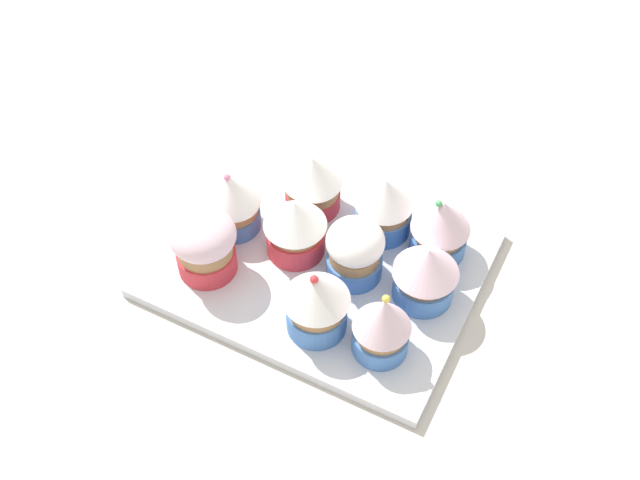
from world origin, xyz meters
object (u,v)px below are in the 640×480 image
Objects in this scene: cupcake_5 at (297,223)px; cupcake_3 at (425,272)px; cupcake_0 at (441,226)px; cupcake_7 at (382,325)px; cupcake_8 at (316,301)px; cupcake_9 at (204,244)px; cupcake_6 at (233,201)px; cupcake_4 at (353,253)px; cupcake_2 at (313,182)px; baking_tray at (320,262)px; cupcake_1 at (384,205)px.

cupcake_3 is at bearing -179.27° from cupcake_5.
cupcake_7 is (0.41, 13.13, 0.01)cm from cupcake_0.
cupcake_8 is at bearing 63.88° from cupcake_0.
cupcake_8 is 12.84cm from cupcake_9.
cupcake_9 is at bearing 94.11° from cupcake_6.
cupcake_8 is (6.69, 13.64, 0.32)cm from cupcake_0.
cupcake_0 is at bearing -116.12° from cupcake_8.
cupcake_4 is 0.94× the size of cupcake_6.
cupcake_6 is 0.98× the size of cupcake_7.
cupcake_6 reaches higher than cupcake_3.
cupcake_2 is 15.72cm from cupcake_3.
cupcake_3 reaches higher than baking_tray.
cupcake_7 reaches higher than cupcake_9.
cupcake_4 is at bearing -156.85° from cupcake_9.
cupcake_8 reaches higher than cupcake_3.
cupcake_5 reaches higher than cupcake_4.
cupcake_8 is (0.43, 6.86, 0.50)cm from cupcake_4.
cupcake_2 is at bearing -39.78° from cupcake_4.
cupcake_9 is (13.21, 5.65, 0.26)cm from cupcake_4.
cupcake_5 is (12.76, 6.01, -0.00)cm from cupcake_0.
cupcake_8 reaches higher than cupcake_6.
cupcake_9 is at bearing 32.56° from cupcake_0.
cupcake_8 is at bearing 114.73° from baking_tray.
cupcake_4 is at bearing 173.16° from cupcake_5.
cupcake_0 is 13.95cm from cupcake_2.
cupcake_2 is 0.96× the size of cupcake_6.
cupcake_3 is at bearing 159.72° from cupcake_2.
cupcake_0 is at bearing -132.70° from cupcake_4.
cupcake_6 is (19.91, 6.41, -0.00)cm from cupcake_0.
cupcake_9 is at bearing 23.15° from cupcake_4.
cupcake_5 is at bearing 42.57° from cupcake_1.
cupcake_8 reaches higher than cupcake_9.
cupcake_0 is at bearing 179.01° from cupcake_1.
cupcake_5 reaches higher than baking_tray.
cupcake_4 is 13.65cm from cupcake_6.
cupcake_7 is 6.30cm from cupcake_8.
cupcake_1 reaches higher than cupcake_4.
cupcake_7 is (-5.70, 13.24, 0.07)cm from cupcake_1.
cupcake_3 is at bearing 139.31° from cupcake_1.
cupcake_7 is at bearing 113.27° from cupcake_1.
cupcake_6 reaches higher than cupcake_4.
cupcake_4 is at bearing -47.36° from cupcake_7.
baking_tray is 12.49cm from cupcake_7.
cupcake_0 is at bearing -147.43° from baking_tray.
cupcake_3 is 1.00× the size of cupcake_4.
cupcake_1 is 1.01× the size of cupcake_5.
cupcake_0 reaches higher than cupcake_4.
cupcake_7 is 19.07cm from cupcake_9.
cupcake_5 is at bearing -30.00° from cupcake_7.
cupcake_1 is at bearing -137.43° from cupcake_5.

